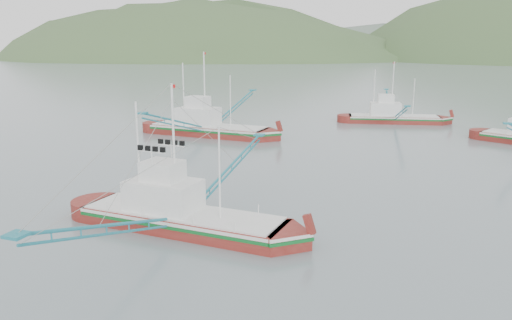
% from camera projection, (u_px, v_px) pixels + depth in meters
% --- Properties ---
extents(ground, '(1200.00, 1200.00, 0.00)m').
position_uv_depth(ground, '(227.00, 224.00, 34.36)').
color(ground, slate).
rests_on(ground, ground).
extents(main_boat, '(14.48, 25.72, 10.43)m').
position_uv_depth(main_boat, '(179.00, 207.00, 33.16)').
color(main_boat, maroon).
rests_on(main_boat, ground).
extents(bg_boat_far, '(14.31, 24.85, 10.16)m').
position_uv_depth(bg_boat_far, '(393.00, 112.00, 77.79)').
color(bg_boat_far, maroon).
rests_on(bg_boat_far, ground).
extents(bg_boat_left, '(16.57, 29.51, 11.95)m').
position_uv_depth(bg_boat_left, '(207.00, 123.00, 67.18)').
color(bg_boat_left, maroon).
rests_on(bg_boat_left, ground).
extents(headland_left, '(448.00, 308.00, 210.00)m').
position_uv_depth(headland_left, '(193.00, 58.00, 423.00)').
color(headland_left, '#3C592E').
rests_on(headland_left, ground).
extents(ridge_distant, '(960.00, 400.00, 240.00)m').
position_uv_depth(ridge_distant, '(450.00, 55.00, 539.84)').
color(ridge_distant, slate).
rests_on(ridge_distant, ground).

